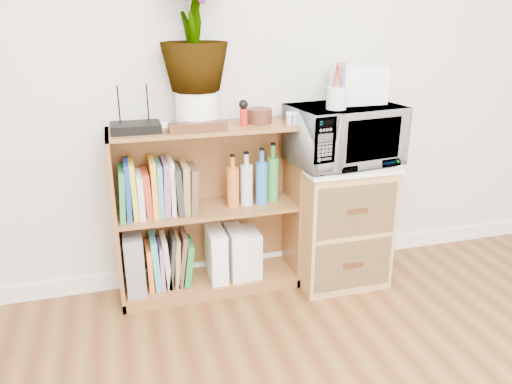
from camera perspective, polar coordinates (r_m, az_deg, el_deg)
name	(u,v)px	position (r m, az deg, el deg)	size (l,w,h in m)	color
skirting_board	(261,261)	(3.13, 0.62, -7.86)	(4.00, 0.02, 0.10)	white
bookshelf	(208,212)	(2.75, -5.52, -2.26)	(1.00, 0.30, 0.95)	brown
wicker_unit	(338,223)	(2.95, 9.31, -3.49)	(0.50, 0.45, 0.70)	#9E7542
microwave	(344,135)	(2.78, 10.01, 6.48)	(0.57, 0.39, 0.32)	white
pen_cup	(337,98)	(2.63, 9.19, 10.56)	(0.10, 0.10, 0.11)	silver
small_appliance	(358,84)	(2.83, 11.62, 11.99)	(0.25, 0.21, 0.20)	white
router	(136,128)	(2.55, -13.59, 7.17)	(0.24, 0.17, 0.04)	black
white_bowl	(159,128)	(2.55, -11.04, 7.21)	(0.13, 0.13, 0.03)	white
plant_pot	(197,109)	(2.61, -6.78, 9.41)	(0.21, 0.21, 0.18)	white
potted_plant	(194,29)	(2.56, -7.15, 18.00)	(0.34, 0.34, 0.60)	#356829
trinket_box	(198,127)	(2.50, -6.64, 7.38)	(0.29, 0.07, 0.05)	#3C2410
kokeshi_doll	(244,117)	(2.61, -1.43, 8.52)	(0.04, 0.04, 0.09)	#A81914
wooden_bowl	(260,116)	(2.68, 0.41, 8.69)	(0.13, 0.13, 0.08)	#3C2010
paint_jars	(295,120)	(2.64, 4.47, 8.22)	(0.11, 0.04, 0.06)	#D67786
file_box	(134,260)	(2.82, -13.77, -7.60)	(0.10, 0.27, 0.33)	slate
magazine_holder_left	(216,254)	(2.86, -4.58, -7.04)	(0.09, 0.24, 0.29)	white
magazine_holder_mid	(236,252)	(2.88, -2.32, -6.86)	(0.09, 0.23, 0.28)	silver
magazine_holder_right	(250,251)	(2.91, -0.64, -6.79)	(0.09, 0.21, 0.27)	silver
cookbooks	(157,189)	(2.67, -11.21, 0.35)	(0.41, 0.20, 0.30)	#217D35
liquor_bottles	(254,177)	(2.75, -0.26, 1.70)	(0.30, 0.07, 0.32)	#C56825
lower_books	(169,261)	(2.84, -9.95, -7.72)	(0.26, 0.19, 0.30)	orange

